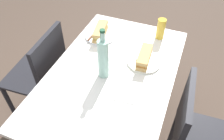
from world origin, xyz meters
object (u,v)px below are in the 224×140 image
at_px(chair_far, 43,73).
at_px(knife_far, 137,60).
at_px(dining_table, 112,84).
at_px(water_bottle, 103,58).
at_px(baguette_sandwich_far, 145,57).
at_px(chair_near, 194,136).
at_px(baguette_sandwich_near, 100,31).
at_px(plate_far, 144,62).
at_px(plate_near, 101,36).
at_px(knife_near, 93,35).
at_px(beer_glass, 161,29).

distance_m(chair_far, knife_far, 0.74).
relative_size(dining_table, water_bottle, 3.60).
distance_m(dining_table, baguette_sandwich_far, 0.28).
height_order(chair_near, baguette_sandwich_near, chair_near).
xyz_separation_m(plate_far, knife_far, (-0.01, 0.05, 0.01)).
relative_size(plate_near, baguette_sandwich_near, 1.02).
distance_m(knife_near, beer_glass, 0.49).
xyz_separation_m(chair_near, baguette_sandwich_far, (0.27, 0.41, 0.28)).
bearing_deg(baguette_sandwich_far, knife_far, 107.67).
relative_size(chair_near, knife_far, 4.93).
height_order(knife_near, knife_far, same).
relative_size(plate_near, water_bottle, 0.67).
distance_m(plate_near, baguette_sandwich_far, 0.41).
xyz_separation_m(chair_near, baguette_sandwich_near, (0.42, 0.79, 0.28)).
relative_size(knife_near, beer_glass, 1.18).
bearing_deg(knife_near, beer_glass, -69.48).
height_order(baguette_sandwich_near, baguette_sandwich_far, same).
bearing_deg(plate_far, dining_table, 135.21).
xyz_separation_m(water_bottle, beer_glass, (0.50, -0.23, -0.06)).
distance_m(chair_near, plate_far, 0.54).
bearing_deg(chair_near, knife_near, 64.38).
relative_size(plate_far, water_bottle, 0.67).
bearing_deg(beer_glass, baguette_sandwich_far, 174.12).
relative_size(baguette_sandwich_near, water_bottle, 0.66).
bearing_deg(chair_near, chair_far, 84.38).
bearing_deg(dining_table, chair_near, -100.61).
xyz_separation_m(knife_near, plate_far, (-0.13, -0.43, -0.01)).
relative_size(knife_far, beer_glass, 1.14).
distance_m(chair_near, knife_far, 0.58).
height_order(plate_near, baguette_sandwich_near, baguette_sandwich_near).
bearing_deg(chair_far, plate_near, -48.88).
bearing_deg(knife_near, chair_near, -115.62).
relative_size(baguette_sandwich_near, baguette_sandwich_far, 1.04).
bearing_deg(chair_near, baguette_sandwich_far, 56.95).
xyz_separation_m(dining_table, water_bottle, (-0.04, 0.04, 0.25)).
distance_m(dining_table, beer_glass, 0.54).
distance_m(plate_near, knife_near, 0.05).
distance_m(chair_far, knife_near, 0.49).
bearing_deg(knife_near, chair_far, 133.50).
xyz_separation_m(knife_near, knife_far, (-0.15, -0.38, 0.00)).
height_order(chair_near, knife_far, chair_near).
distance_m(dining_table, knife_near, 0.42).
bearing_deg(baguette_sandwich_far, plate_far, 0.00).
bearing_deg(beer_glass, chair_near, -146.44).
relative_size(baguette_sandwich_near, plate_far, 0.98).
bearing_deg(beer_glass, baguette_sandwich_near, 110.32).
distance_m(chair_near, water_bottle, 0.71).
bearing_deg(plate_near, chair_near, -118.17).
xyz_separation_m(plate_near, beer_glass, (0.15, -0.41, 0.07)).
bearing_deg(plate_near, water_bottle, -153.29).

